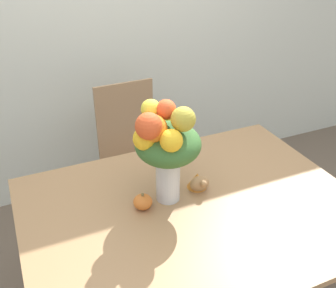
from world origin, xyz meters
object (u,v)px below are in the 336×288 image
(flower_vase, at_px, (166,142))
(dining_chair_near_window, at_px, (133,158))
(turkey_figurine, at_px, (198,182))
(pumpkin, at_px, (143,202))

(flower_vase, distance_m, dining_chair_near_window, 0.98)
(flower_vase, height_order, turkey_figurine, flower_vase)
(flower_vase, bearing_deg, pumpkin, -168.40)
(pumpkin, distance_m, dining_chair_near_window, 0.90)
(pumpkin, bearing_deg, flower_vase, 11.60)
(turkey_figurine, bearing_deg, flower_vase, -177.96)
(flower_vase, xyz_separation_m, turkey_figurine, (0.17, 0.01, -0.27))
(pumpkin, relative_size, dining_chair_near_window, 0.09)
(turkey_figurine, height_order, dining_chair_near_window, dining_chair_near_window)
(flower_vase, height_order, pumpkin, flower_vase)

